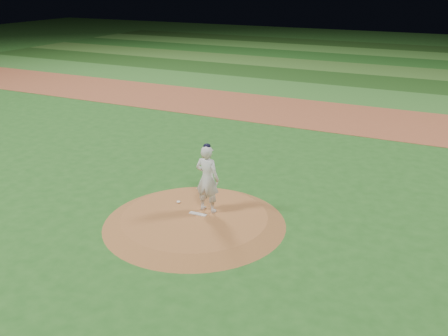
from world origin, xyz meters
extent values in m
plane|color=#21561B|center=(0.00, 0.00, 0.00)|extent=(120.00, 120.00, 0.00)
cube|color=brown|center=(0.00, 14.00, 0.01)|extent=(70.00, 6.00, 0.02)
cube|color=#306826|center=(0.00, 19.50, 0.01)|extent=(70.00, 5.00, 0.02)
cube|color=#1B4215|center=(0.00, 24.50, 0.01)|extent=(70.00, 5.00, 0.02)
cube|color=#396926|center=(0.00, 29.50, 0.01)|extent=(70.00, 5.00, 0.02)
cube|color=#1D4F19|center=(0.00, 34.50, 0.01)|extent=(70.00, 5.00, 0.02)
cube|color=#3C782B|center=(0.00, 39.50, 0.01)|extent=(70.00, 5.00, 0.02)
cube|color=#1C4215|center=(0.00, 44.50, 0.01)|extent=(70.00, 5.00, 0.02)
cone|color=#93592D|center=(0.00, 0.00, 0.12)|extent=(5.50, 5.50, 0.25)
cube|color=silver|center=(0.04, 0.13, 0.26)|extent=(0.55, 0.16, 0.03)
ellipsoid|color=white|center=(-0.91, 0.58, 0.28)|extent=(0.12, 0.12, 0.07)
imported|color=silver|center=(0.19, 0.49, 1.31)|extent=(0.79, 0.54, 2.11)
ellipsoid|color=black|center=(0.19, 0.49, 2.34)|extent=(0.22, 0.22, 0.15)
camera|label=1|loc=(6.75, -11.68, 6.98)|focal=40.00mm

